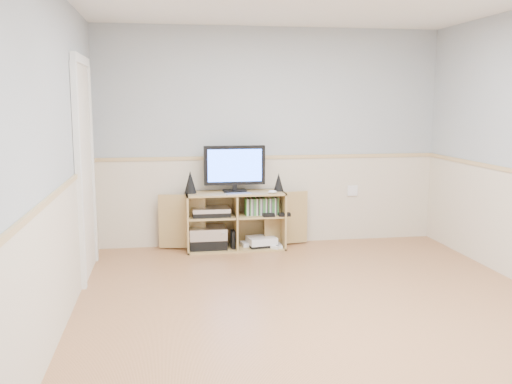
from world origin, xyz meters
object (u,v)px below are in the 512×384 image
(media_cabinet, at_px, (235,219))
(game_consoles, at_px, (260,242))
(monitor, at_px, (235,167))
(keyboard, at_px, (239,194))

(media_cabinet, height_order, game_consoles, media_cabinet)
(media_cabinet, distance_m, monitor, 0.60)
(monitor, bearing_deg, media_cabinet, 90.00)
(monitor, bearing_deg, game_consoles, -12.01)
(media_cabinet, bearing_deg, monitor, -90.00)
(media_cabinet, xyz_separation_m, monitor, (-0.00, -0.00, 0.60))
(media_cabinet, xyz_separation_m, keyboard, (0.02, -0.19, 0.32))
(keyboard, bearing_deg, game_consoles, 17.91)
(media_cabinet, xyz_separation_m, game_consoles, (0.29, -0.06, -0.26))
(monitor, xyz_separation_m, game_consoles, (0.29, -0.06, -0.86))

